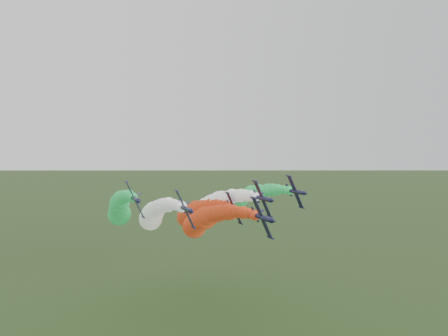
{
  "coord_description": "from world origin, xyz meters",
  "views": [
    {
      "loc": [
        -35.48,
        -89.24,
        53.65
      ],
      "look_at": [
        0.34,
        2.69,
        48.88
      ],
      "focal_mm": 35.0,
      "sensor_mm": 36.0,
      "label": 1
    }
  ],
  "objects_px": {
    "jet_lead": "(203,221)",
    "jet_inner_right": "(210,206)",
    "jet_outer_right": "(237,201)",
    "jet_inner_left": "(154,215)",
    "jet_trail": "(193,213)",
    "jet_outer_left": "(120,208)"
  },
  "relations": [
    {
      "from": "jet_inner_left",
      "to": "jet_trail",
      "type": "distance_m",
      "value": 21.71
    },
    {
      "from": "jet_outer_right",
      "to": "jet_trail",
      "type": "xyz_separation_m",
      "value": [
        -13.24,
        8.24,
        -4.55
      ]
    },
    {
      "from": "jet_inner_right",
      "to": "jet_trail",
      "type": "distance_m",
      "value": 16.63
    },
    {
      "from": "jet_inner_left",
      "to": "jet_inner_right",
      "type": "bearing_deg",
      "value": -8.18
    },
    {
      "from": "jet_lead",
      "to": "jet_inner_right",
      "type": "relative_size",
      "value": 1.01
    },
    {
      "from": "jet_inner_right",
      "to": "jet_outer_right",
      "type": "relative_size",
      "value": 1.0
    },
    {
      "from": "jet_lead",
      "to": "jet_outer_right",
      "type": "xyz_separation_m",
      "value": [
        18.02,
        17.32,
        2.81
      ]
    },
    {
      "from": "jet_inner_left",
      "to": "jet_outer_right",
      "type": "height_order",
      "value": "jet_outer_right"
    },
    {
      "from": "jet_outer_left",
      "to": "jet_trail",
      "type": "bearing_deg",
      "value": 11.44
    },
    {
      "from": "jet_lead",
      "to": "jet_inner_left",
      "type": "xyz_separation_m",
      "value": [
        -12.03,
        12.05,
        0.72
      ]
    },
    {
      "from": "jet_trail",
      "to": "jet_outer_left",
      "type": "bearing_deg",
      "value": -168.56
    },
    {
      "from": "jet_inner_left",
      "to": "jet_trail",
      "type": "bearing_deg",
      "value": 38.8
    },
    {
      "from": "jet_inner_right",
      "to": "jet_inner_left",
      "type": "bearing_deg",
      "value": 171.82
    },
    {
      "from": "jet_outer_left",
      "to": "jet_outer_right",
      "type": "height_order",
      "value": "jet_outer_right"
    },
    {
      "from": "jet_lead",
      "to": "jet_outer_left",
      "type": "height_order",
      "value": "jet_outer_left"
    },
    {
      "from": "jet_outer_right",
      "to": "jet_trail",
      "type": "distance_m",
      "value": 16.24
    },
    {
      "from": "jet_inner_right",
      "to": "jet_trail",
      "type": "relative_size",
      "value": 1.0
    },
    {
      "from": "jet_outer_right",
      "to": "jet_outer_left",
      "type": "bearing_deg",
      "value": 175.62
    },
    {
      "from": "jet_outer_left",
      "to": "jet_trail",
      "type": "relative_size",
      "value": 1.01
    },
    {
      "from": "jet_inner_left",
      "to": "jet_outer_right",
      "type": "relative_size",
      "value": 0.99
    },
    {
      "from": "jet_lead",
      "to": "jet_trail",
      "type": "bearing_deg",
      "value": 79.42
    },
    {
      "from": "jet_lead",
      "to": "jet_outer_right",
      "type": "height_order",
      "value": "jet_outer_right"
    }
  ]
}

